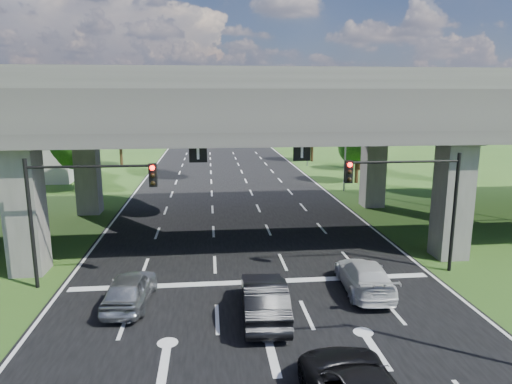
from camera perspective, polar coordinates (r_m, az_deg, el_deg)
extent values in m
plane|color=#294D18|center=(18.87, 0.81, -15.40)|extent=(160.00, 160.00, 0.00)
cube|color=black|center=(28.09, -1.60, -6.05)|extent=(18.00, 120.00, 0.03)
cube|color=#353230|center=(28.74, -2.00, 10.55)|extent=(80.00, 15.00, 2.00)
cube|color=#5D5B56|center=(21.52, -0.65, 14.13)|extent=(80.00, 0.50, 1.00)
cube|color=#5D5B56|center=(35.98, -2.84, 13.18)|extent=(80.00, 0.50, 1.00)
cube|color=#5D5B56|center=(24.92, -26.99, -1.37)|extent=(1.60, 1.60, 7.00)
cube|color=#5D5B56|center=(36.18, -20.32, 2.92)|extent=(1.60, 1.60, 7.00)
cube|color=#5D5B56|center=(26.62, 23.41, -0.28)|extent=(1.60, 1.60, 7.00)
cube|color=#5D5B56|center=(37.37, 14.49, 3.55)|extent=(1.60, 1.60, 7.00)
cube|color=black|center=(21.83, -7.26, 4.80)|extent=(0.85, 0.06, 0.85)
cube|color=black|center=(22.28, 5.75, 4.97)|extent=(0.85, 0.06, 0.85)
cylinder|color=black|center=(24.55, 23.52, -2.45)|extent=(0.18, 0.18, 6.00)
cylinder|color=black|center=(22.84, 18.02, 3.61)|extent=(5.50, 0.12, 0.12)
cube|color=black|center=(21.76, 11.51, 2.51)|extent=(0.35, 0.28, 1.05)
sphere|color=#FF0C05|center=(21.56, 11.67, 3.35)|extent=(0.22, 0.22, 0.22)
cylinder|color=black|center=(22.86, -26.29, -3.69)|extent=(0.18, 0.18, 6.00)
cylinder|color=black|center=(21.54, -20.04, 3.01)|extent=(5.50, 0.12, 0.12)
cube|color=black|center=(20.92, -12.75, 2.08)|extent=(0.35, 0.28, 1.05)
sphere|color=#FF0C05|center=(20.71, -12.85, 2.96)|extent=(0.22, 0.22, 0.22)
cylinder|color=gray|center=(42.69, 11.17, 6.71)|extent=(0.16, 0.16, 10.00)
cylinder|color=gray|center=(42.14, 9.43, 13.11)|extent=(3.00, 0.10, 0.10)
cube|color=gray|center=(41.77, 7.38, 13.05)|extent=(0.60, 0.25, 0.18)
cylinder|color=gray|center=(58.14, 6.54, 8.15)|extent=(0.16, 0.16, 10.00)
cylinder|color=gray|center=(57.73, 5.16, 12.83)|extent=(3.00, 0.10, 0.10)
cube|color=gray|center=(57.46, 3.65, 12.75)|extent=(0.60, 0.25, 0.18)
cylinder|color=black|center=(44.87, -21.40, 2.04)|extent=(0.36, 0.36, 3.30)
sphere|color=#174512|center=(44.50, -21.69, 5.85)|extent=(4.50, 4.50, 4.50)
sphere|color=#174512|center=(44.00, -21.43, 7.58)|extent=(3.60, 3.60, 3.60)
sphere|color=#174512|center=(45.05, -21.84, 4.75)|extent=(3.30, 3.30, 3.30)
cylinder|color=black|center=(53.33, -22.27, 3.17)|extent=(0.36, 0.36, 2.86)
sphere|color=#174512|center=(53.04, -22.48, 5.94)|extent=(3.90, 3.90, 3.90)
sphere|color=#174512|center=(52.55, -22.26, 7.20)|extent=(3.12, 3.12, 3.12)
sphere|color=#174512|center=(53.58, -22.61, 5.14)|extent=(2.86, 2.86, 2.86)
cylinder|color=black|center=(60.08, -16.52, 4.76)|extent=(0.36, 0.36, 3.52)
sphere|color=#174512|center=(59.80, -16.70, 7.80)|extent=(4.80, 4.80, 4.80)
sphere|color=#174512|center=(59.36, -16.45, 9.18)|extent=(3.84, 3.84, 3.84)
sphere|color=#174512|center=(60.31, -16.86, 6.91)|extent=(3.52, 3.52, 3.52)
cylinder|color=black|center=(47.64, 12.48, 2.97)|extent=(0.36, 0.36, 3.08)
sphere|color=#174512|center=(47.31, 12.63, 6.32)|extent=(4.20, 4.20, 4.20)
sphere|color=#174512|center=(47.06, 13.29, 7.81)|extent=(3.36, 3.36, 3.36)
sphere|color=#174512|center=(47.68, 12.09, 5.37)|extent=(3.08, 3.08, 3.08)
cylinder|color=black|center=(56.12, 12.84, 4.14)|extent=(0.36, 0.36, 2.86)
sphere|color=#174512|center=(55.84, 12.96, 6.79)|extent=(3.90, 3.90, 3.90)
sphere|color=#174512|center=(55.61, 13.51, 7.95)|extent=(3.12, 3.12, 3.12)
sphere|color=#174512|center=(56.19, 12.51, 6.04)|extent=(2.86, 2.86, 2.86)
cylinder|color=black|center=(62.65, 7.03, 5.32)|extent=(0.36, 0.36, 3.30)
sphere|color=#174512|center=(62.38, 7.10, 8.06)|extent=(4.50, 4.50, 4.50)
sphere|color=#174512|center=(62.11, 7.56, 9.28)|extent=(3.60, 3.60, 3.60)
sphere|color=#174512|center=(62.77, 6.73, 7.27)|extent=(3.30, 3.30, 3.30)
imported|color=#9FA2A6|center=(20.22, -15.47, -11.60)|extent=(2.02, 4.31, 1.43)
imported|color=black|center=(18.48, 1.04, -13.16)|extent=(1.89, 4.91, 1.60)
imported|color=silver|center=(21.39, 13.39, -10.20)|extent=(2.29, 4.93, 1.39)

